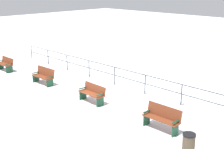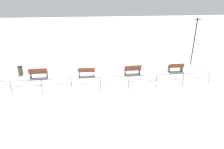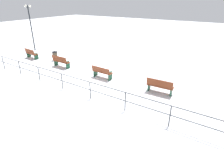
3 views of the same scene
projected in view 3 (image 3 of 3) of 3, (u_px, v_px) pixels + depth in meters
ground_plane at (104, 77)px, 12.77m from camera, size 80.00×80.00×0.00m
bench_second at (160, 86)px, 10.45m from camera, size 0.60×1.54×0.93m
bench_third at (102, 72)px, 12.46m from camera, size 0.57×1.51×0.87m
bench_fourth at (61, 61)px, 14.48m from camera, size 0.49×1.57×0.96m
bench_fifth at (31, 53)px, 16.67m from camera, size 0.59×1.46×0.91m
lamppost_middle at (30, 20)px, 18.21m from camera, size 0.25×0.95×4.62m
waterfront_railing at (75, 83)px, 10.28m from camera, size 0.05×19.63×1.05m
trash_bin at (55, 56)px, 16.15m from camera, size 0.44×0.44×0.80m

